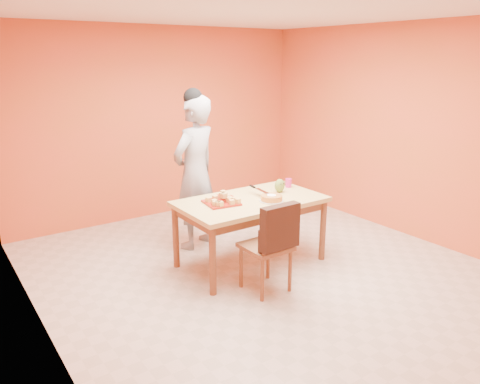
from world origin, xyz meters
TOP-DOWN VIEW (x-y plane):
  - floor at (0.00, 0.00)m, footprint 5.00×5.00m
  - ceiling at (0.00, 0.00)m, footprint 5.00×5.00m
  - wall_back at (0.00, 2.50)m, footprint 4.50×0.00m
  - wall_left at (-2.25, 0.00)m, footprint 0.00×5.00m
  - wall_right at (2.25, 0.00)m, footprint 0.00×5.00m
  - dining_table at (0.01, 0.28)m, footprint 1.60×0.90m
  - dining_chair at (-0.24, -0.33)m, footprint 0.44×0.51m
  - pastry_pile at (-0.34, 0.33)m, footprint 0.30×0.30m
  - person at (-0.23, 1.10)m, footprint 0.79×0.65m
  - pastry_platter at (-0.34, 0.33)m, footprint 0.38×0.38m
  - red_dinner_plate at (-0.22, 0.49)m, footprint 0.28×0.28m
  - white_cake_plate at (0.15, 0.09)m, footprint 0.27×0.27m
  - sponge_cake at (0.15, 0.09)m, footprint 0.31×0.31m
  - cake_server at (0.16, 0.27)m, footprint 0.08×0.26m
  - egg_ornament at (0.45, 0.32)m, footprint 0.13×0.10m
  - magenta_glass at (0.67, 0.43)m, footprint 0.08×0.08m
  - checker_tin at (0.69, 0.56)m, footprint 0.12×0.12m

SIDE VIEW (x-z plane):
  - floor at x=0.00m, z-range 0.00..0.00m
  - dining_chair at x=-0.24m, z-range 0.02..0.97m
  - dining_table at x=0.01m, z-range 0.29..1.05m
  - white_cake_plate at x=0.15m, z-range 0.76..0.77m
  - red_dinner_plate at x=-0.22m, z-range 0.76..0.77m
  - pastry_platter at x=-0.34m, z-range 0.76..0.78m
  - checker_tin at x=0.69m, z-range 0.76..0.79m
  - sponge_cake at x=0.15m, z-range 0.77..0.83m
  - magenta_glass at x=0.67m, z-range 0.76..0.86m
  - pastry_pile at x=-0.34m, z-range 0.78..0.88m
  - cake_server at x=0.16m, z-range 0.83..0.84m
  - egg_ornament at x=0.45m, z-range 0.76..0.92m
  - person at x=-0.23m, z-range 0.00..1.85m
  - wall_back at x=0.00m, z-range -0.90..3.60m
  - wall_left at x=-2.25m, z-range -1.15..3.85m
  - wall_right at x=2.25m, z-range -1.15..3.85m
  - ceiling at x=0.00m, z-range 2.70..2.70m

